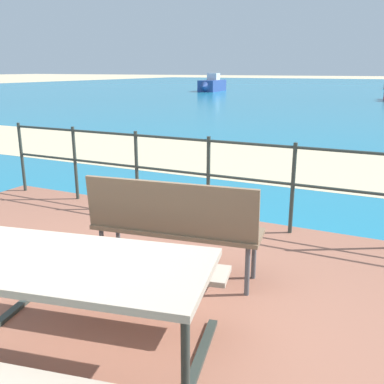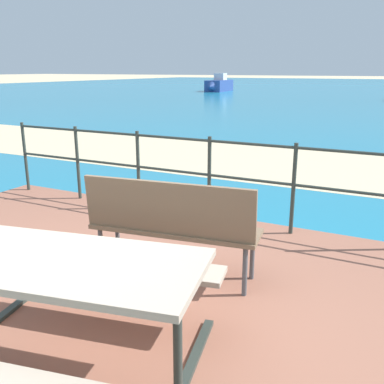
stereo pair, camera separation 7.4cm
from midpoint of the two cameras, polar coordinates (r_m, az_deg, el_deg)
The scene contains 7 objects.
ground_plane at distance 3.37m, azimuth -15.16°, elevation -16.80°, with size 240.00×240.00×0.00m, color beige.
patio_paving at distance 3.35m, azimuth -15.20°, elevation -16.37°, with size 6.40×5.20×0.06m, color #935B47.
beach_strip at distance 8.68m, azimuth 13.03°, elevation 3.64°, with size 54.00×3.55×0.01m, color beige.
picnic_table at distance 2.55m, azimuth -17.29°, elevation -11.93°, with size 1.96×1.81×0.75m.
park_bench at distance 3.56m, azimuth -2.12°, elevation -3.85°, with size 1.48×0.61×0.89m.
railing_fence at distance 5.00m, azimuth 2.73°, elevation 3.02°, with size 5.94×0.04×1.00m.
boat_mid at distance 36.69m, azimuth 3.62°, elevation 13.91°, with size 1.59×4.18×1.44m.
Camera 2 is at (2.02, -2.04, 1.79)m, focal length 40.46 mm.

